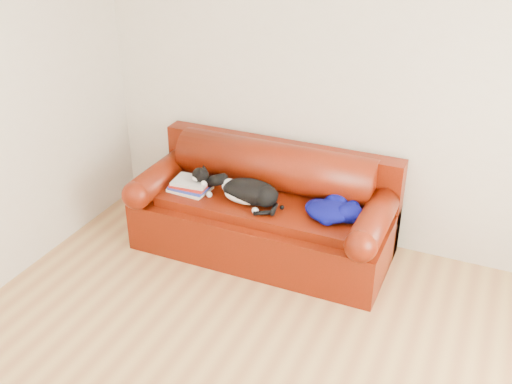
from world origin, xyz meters
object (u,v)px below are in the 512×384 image
Objects in this scene: book_stack at (191,185)px; cat at (249,192)px; sofa_base at (263,226)px; blanket at (333,210)px.

cat reaches higher than book_stack.
sofa_base is 0.69m from book_stack.
cat is at bearing 0.41° from book_stack.
cat is at bearing -123.35° from sofa_base.
book_stack is at bearing -166.20° from cat.
blanket is (0.61, -0.06, 0.32)m from sofa_base.
blanket reaches higher than sofa_base.
book_stack is at bearing -168.93° from sofa_base.
sofa_base is 0.69m from blanket.
cat reaches higher than blanket.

